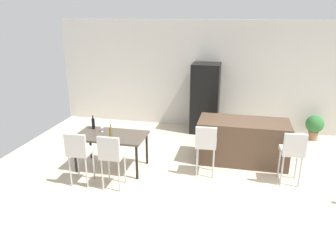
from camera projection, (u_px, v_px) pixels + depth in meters
ground_plane at (229, 176)px, 6.37m from camera, size 10.00×10.00×0.00m
back_wall at (237, 77)px, 8.54m from camera, size 10.00×0.12×2.90m
kitchen_island at (242, 141)px, 6.87m from camera, size 1.88×0.87×0.92m
bar_chair_left at (206, 143)px, 6.19m from camera, size 0.42×0.42×1.05m
bar_chair_middle at (293, 150)px, 5.86m from camera, size 0.43×0.43×1.05m
dining_table at (111, 138)px, 6.49m from camera, size 1.41×0.81×0.74m
dining_chair_near at (79, 150)px, 5.84m from camera, size 0.41×0.41×1.05m
dining_chair_far at (111, 153)px, 5.71m from camera, size 0.41×0.41×1.05m
wine_bottle_left at (111, 133)px, 6.21m from camera, size 0.06×0.06×0.31m
wine_bottle_corner at (93, 123)px, 6.76m from camera, size 0.07×0.07×0.29m
wine_glass_middle at (102, 126)px, 6.59m from camera, size 0.07×0.07×0.17m
refrigerator at (205, 98)px, 8.48m from camera, size 0.72×0.68×1.84m
potted_plant at (314, 125)px, 8.07m from camera, size 0.44×0.44×0.64m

